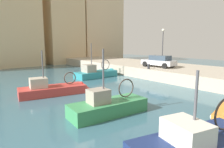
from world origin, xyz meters
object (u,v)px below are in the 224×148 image
at_px(mooring_bollard_mid, 149,67).
at_px(quay_streetlamp, 163,40).
at_px(fishing_boat_teal, 98,76).
at_px(fishing_boat_red, 57,93).
at_px(parked_car_silver, 159,61).
at_px(fishing_boat_green, 113,111).

bearing_deg(mooring_bollard_mid, quay_streetlamp, 23.50).
distance_m(fishing_boat_teal, quay_streetlamp, 10.41).
relative_size(fishing_boat_teal, mooring_bollard_mid, 10.91).
xyz_separation_m(fishing_boat_teal, quay_streetlamp, (9.14, -2.47, 4.33)).
height_order(fishing_boat_red, mooring_bollard_mid, fishing_boat_red).
distance_m(parked_car_silver, quay_streetlamp, 4.61).
xyz_separation_m(fishing_boat_teal, parked_car_silver, (5.86, -4.49, 1.80)).
bearing_deg(quay_streetlamp, mooring_bollard_mid, -156.50).
distance_m(fishing_boat_green, fishing_boat_teal, 12.64).
bearing_deg(fishing_boat_red, fishing_boat_teal, 32.39).
xyz_separation_m(fishing_boat_red, fishing_boat_green, (0.74, -6.28, 0.00)).
xyz_separation_m(parked_car_silver, quay_streetlamp, (3.28, 2.02, 2.53)).
distance_m(parked_car_silver, mooring_bollard_mid, 2.45).
bearing_deg(parked_car_silver, fishing_boat_green, -152.70).
relative_size(fishing_boat_red, fishing_boat_teal, 1.02).
relative_size(fishing_boat_green, parked_car_silver, 1.30).
bearing_deg(fishing_boat_green, fishing_boat_teal, 59.18).
bearing_deg(fishing_boat_teal, mooring_bollard_mid, -54.68).
height_order(fishing_boat_teal, mooring_bollard_mid, fishing_boat_teal).
bearing_deg(fishing_boat_teal, fishing_boat_red, -147.61).
bearing_deg(fishing_boat_green, mooring_bollard_mid, 30.75).
xyz_separation_m(fishing_boat_red, mooring_bollard_mid, (10.71, -0.35, 1.37)).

